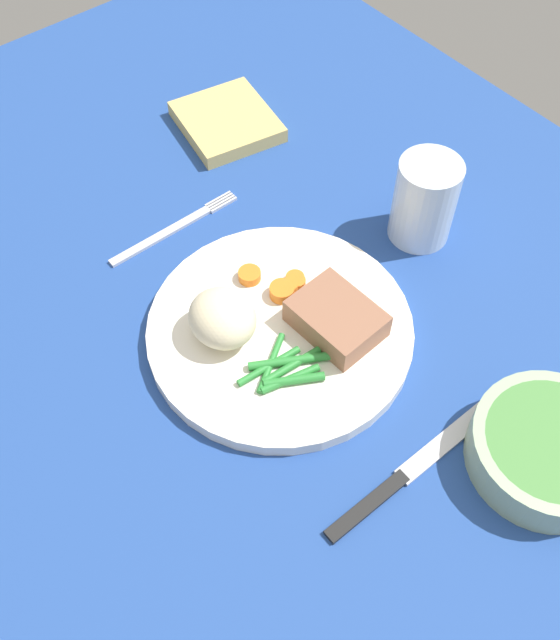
{
  "coord_description": "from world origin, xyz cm",
  "views": [
    {
      "loc": [
        35.31,
        -28.82,
        63.08
      ],
      "look_at": [
        2.87,
        -2.57,
        4.6
      ],
      "focal_mm": 41.08,
      "sensor_mm": 36.0,
      "label": 1
    }
  ],
  "objects": [
    {
      "name": "fork",
      "position": [
        -15.77,
        -2.83,
        2.2
      ],
      "size": [
        1.44,
        16.6,
        0.4
      ],
      "rotation": [
        0.0,
        0.0,
        0.04
      ],
      "color": "silver",
      "rests_on": "dining_table"
    },
    {
      "name": "mashed_potatoes",
      "position": [
        0.48,
        -7.36,
        6.0
      ],
      "size": [
        7.01,
        6.33,
        4.8
      ],
      "primitive_type": "ellipsoid",
      "color": "beige",
      "rests_on": "dinner_plate"
    },
    {
      "name": "green_beans",
      "position": [
        7.29,
        -5.45,
        3.99
      ],
      "size": [
        6.86,
        8.99,
        0.87
      ],
      "color": "#2D8C38",
      "rests_on": "dinner_plate"
    },
    {
      "name": "salad_bowl",
      "position": [
        28.32,
        7.19,
        4.29
      ],
      "size": [
        13.93,
        13.93,
        4.07
      ],
      "color": "#99B28C",
      "rests_on": "dining_table"
    },
    {
      "name": "dinner_plate",
      "position": [
        2.87,
        -2.57,
        2.8
      ],
      "size": [
        26.64,
        26.64,
        1.6
      ],
      "primitive_type": "cylinder",
      "color": "white",
      "rests_on": "dining_table"
    },
    {
      "name": "napkin",
      "position": [
        -26.0,
        12.23,
        2.94
      ],
      "size": [
        13.73,
        12.89,
        1.88
      ],
      "primitive_type": "cube",
      "rotation": [
        0.0,
        0.0,
        -0.18
      ],
      "color": "#DBBC6B",
      "rests_on": "dining_table"
    },
    {
      "name": "water_glass",
      "position": [
        1.73,
        18.22,
        6.2
      ],
      "size": [
        6.8,
        6.8,
        9.89
      ],
      "color": "silver",
      "rests_on": "dining_table"
    },
    {
      "name": "meat_portion",
      "position": [
        6.47,
        1.63,
        5.07
      ],
      "size": [
        8.97,
        7.02,
        2.93
      ],
      "primitive_type": "cube",
      "rotation": [
        0.0,
        0.0,
        0.06
      ],
      "color": "#936047",
      "rests_on": "dinner_plate"
    },
    {
      "name": "dining_table",
      "position": [
        0.0,
        0.0,
        1.0
      ],
      "size": [
        120.0,
        90.0,
        2.0
      ],
      "color": "#234793",
      "rests_on": "ground"
    },
    {
      "name": "knife",
      "position": [
        21.71,
        -2.85,
        2.2
      ],
      "size": [
        1.7,
        20.5,
        0.64
      ],
      "rotation": [
        0.0,
        0.0,
        -0.02
      ],
      "color": "black",
      "rests_on": "dining_table"
    },
    {
      "name": "carrot_slices",
      "position": [
        -1.11,
        0.36,
        4.15
      ],
      "size": [
        6.13,
        5.57,
        1.27
      ],
      "color": "orange",
      "rests_on": "dinner_plate"
    }
  ]
}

